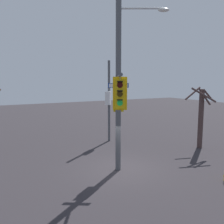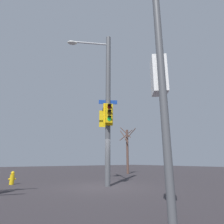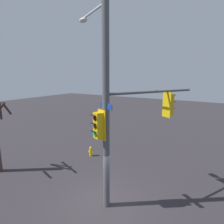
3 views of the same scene
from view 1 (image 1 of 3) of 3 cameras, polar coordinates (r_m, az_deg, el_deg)
ground_plane at (r=13.88m, az=2.35°, el=-13.44°), size 80.00×80.00×0.00m
main_signal_pole_assembly at (r=12.31m, az=2.04°, el=6.45°), size 4.93×5.14×9.18m
secondary_pole_assembly at (r=19.13m, az=-0.82°, el=2.87°), size 0.62×0.65×6.51m
bare_tree_across_street at (r=18.56m, az=20.44°, el=-0.72°), size 1.97×2.14×4.49m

